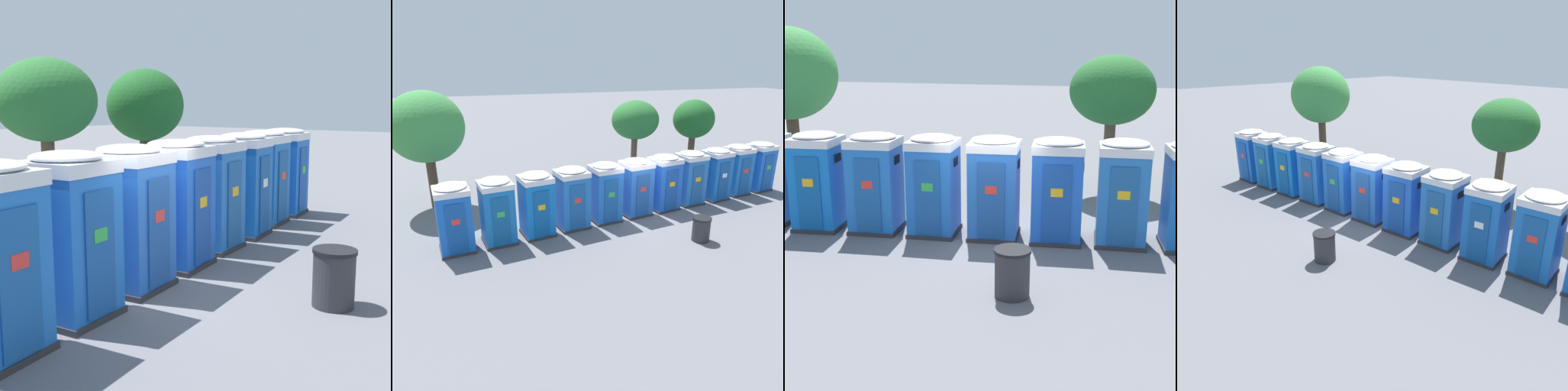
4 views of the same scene
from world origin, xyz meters
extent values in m
plane|color=slate|center=(0.00, 0.00, 0.00)|extent=(120.00, 120.00, 0.00)
cube|color=#2D2D33|center=(-7.61, -0.92, 0.05)|extent=(1.34, 1.33, 0.10)
cube|color=blue|center=(-7.61, -0.92, 1.15)|extent=(1.28, 1.27, 2.10)
cube|color=#11489D|center=(-7.54, -1.50, 1.07)|extent=(0.63, 0.10, 1.85)
cube|color=red|center=(-7.54, -1.52, 1.35)|extent=(0.28, 0.04, 0.20)
cube|color=black|center=(-7.02, -0.85, 1.89)|extent=(0.07, 0.36, 0.20)
cube|color=white|center=(-7.61, -0.92, 2.30)|extent=(1.32, 1.30, 0.20)
ellipsoid|color=white|center=(-7.61, -0.92, 2.45)|extent=(1.25, 1.24, 0.18)
cube|color=#2D2D33|center=(-6.09, -0.72, 0.05)|extent=(1.34, 1.35, 0.10)
cube|color=blue|center=(-6.09, -0.72, 1.15)|extent=(1.27, 1.29, 2.10)
cube|color=#115194|center=(-6.01, -1.30, 1.07)|extent=(0.62, 0.12, 1.85)
cube|color=green|center=(-6.00, -1.32, 1.35)|extent=(0.28, 0.05, 0.20)
cube|color=black|center=(-5.52, -0.64, 1.89)|extent=(0.07, 0.36, 0.20)
cube|color=white|center=(-6.09, -0.72, 2.30)|extent=(1.31, 1.32, 0.20)
ellipsoid|color=white|center=(-6.09, -0.72, 2.45)|extent=(1.25, 1.26, 0.18)
cube|color=#2D2D33|center=(-4.57, -0.50, 0.05)|extent=(1.36, 1.37, 0.10)
cube|color=blue|center=(-4.57, -0.50, 1.15)|extent=(1.29, 1.30, 2.10)
cube|color=#0D52A2|center=(-4.48, -1.08, 1.07)|extent=(0.62, 0.13, 1.85)
cube|color=yellow|center=(-4.48, -1.09, 1.35)|extent=(0.28, 0.05, 0.20)
cube|color=black|center=(-4.00, -0.41, 1.89)|extent=(0.08, 0.36, 0.20)
cube|color=white|center=(-4.57, -0.50, 2.30)|extent=(1.33, 1.34, 0.20)
ellipsoid|color=white|center=(-4.57, -0.50, 2.45)|extent=(1.27, 1.28, 0.18)
cube|color=#2D2D33|center=(-3.06, -0.23, 0.05)|extent=(1.39, 1.36, 0.10)
cube|color=blue|center=(-3.06, -0.23, 1.15)|extent=(1.33, 1.30, 2.10)
cube|color=#17529F|center=(-2.98, -0.81, 1.07)|extent=(0.64, 0.12, 1.85)
cube|color=red|center=(-2.98, -0.83, 1.35)|extent=(0.28, 0.05, 0.20)
cube|color=black|center=(-2.47, -0.14, 1.89)|extent=(0.08, 0.36, 0.20)
cube|color=white|center=(-3.06, -0.23, 2.30)|extent=(1.37, 1.34, 0.20)
ellipsoid|color=white|center=(-3.06, -0.23, 2.45)|extent=(1.30, 1.27, 0.18)
cube|color=#2D2D33|center=(-1.55, -0.01, 0.05)|extent=(1.32, 1.33, 0.10)
cube|color=blue|center=(-1.55, -0.01, 1.15)|extent=(1.26, 1.27, 2.10)
cube|color=#174F9E|center=(-1.48, -0.59, 1.07)|extent=(0.62, 0.10, 1.85)
cube|color=green|center=(-1.47, -0.61, 1.35)|extent=(0.28, 0.04, 0.20)
cube|color=black|center=(-0.98, 0.06, 1.89)|extent=(0.07, 0.36, 0.20)
cube|color=white|center=(-1.55, -0.01, 2.30)|extent=(1.29, 1.31, 0.20)
ellipsoid|color=white|center=(-1.55, -0.01, 2.45)|extent=(1.23, 1.24, 0.18)
cube|color=#2D2D33|center=(-0.03, 0.21, 0.05)|extent=(1.39, 1.36, 0.10)
cube|color=blue|center=(-0.03, 0.21, 1.15)|extent=(1.32, 1.30, 2.10)
cube|color=#1B4B99|center=(0.06, -0.37, 1.07)|extent=(0.64, 0.12, 1.85)
cube|color=red|center=(0.06, -0.39, 1.35)|extent=(0.28, 0.05, 0.20)
cube|color=black|center=(0.56, 0.29, 1.89)|extent=(0.08, 0.36, 0.20)
cube|color=white|center=(-0.03, 0.21, 2.30)|extent=(1.36, 1.34, 0.20)
ellipsoid|color=white|center=(-0.03, 0.21, 2.45)|extent=(1.29, 1.27, 0.18)
cube|color=#2D2D33|center=(1.49, 0.42, 0.05)|extent=(1.41, 1.38, 0.10)
cube|color=blue|center=(1.49, 0.42, 1.15)|extent=(1.34, 1.31, 2.10)
cube|color=#1646A2|center=(1.58, -0.16, 1.07)|extent=(0.64, 0.13, 1.85)
cube|color=yellow|center=(1.58, -0.18, 1.35)|extent=(0.28, 0.05, 0.20)
cube|color=black|center=(2.08, 0.51, 1.89)|extent=(0.08, 0.36, 0.20)
cube|color=white|center=(1.49, 0.42, 2.30)|extent=(1.38, 1.35, 0.20)
ellipsoid|color=white|center=(1.49, 0.42, 2.45)|extent=(1.32, 1.29, 0.18)
cube|color=#2D2D33|center=(3.00, 0.66, 0.05)|extent=(1.32, 1.32, 0.10)
cube|color=blue|center=(3.00, 0.66, 1.15)|extent=(1.25, 1.26, 2.10)
cube|color=#1A5297|center=(3.07, 0.08, 1.07)|extent=(0.62, 0.10, 1.85)
cube|color=yellow|center=(3.07, 0.06, 1.35)|extent=(0.28, 0.04, 0.20)
cube|color=black|center=(3.57, 0.73, 1.89)|extent=(0.06, 0.36, 0.20)
cube|color=white|center=(3.00, 0.66, 2.30)|extent=(1.29, 1.30, 0.20)
ellipsoid|color=white|center=(3.00, 0.66, 2.45)|extent=(1.23, 1.24, 0.18)
cube|color=#2D2D33|center=(4.53, 0.81, 0.05)|extent=(1.34, 1.37, 0.10)
cube|color=blue|center=(4.53, 0.81, 1.15)|extent=(1.28, 1.30, 2.10)
cube|color=#114A94|center=(4.62, 0.24, 1.07)|extent=(0.61, 0.13, 1.85)
cube|color=white|center=(4.62, 0.22, 1.35)|extent=(0.28, 0.05, 0.20)
cube|color=black|center=(5.09, 0.90, 1.89)|extent=(0.08, 0.36, 0.20)
cube|color=white|center=(4.53, 0.81, 2.30)|extent=(1.32, 1.34, 0.20)
ellipsoid|color=white|center=(4.53, 0.81, 2.45)|extent=(1.25, 1.28, 0.18)
cube|color=#2D2D33|center=(6.03, 1.13, 0.05)|extent=(1.32, 1.34, 0.10)
cube|color=blue|center=(6.03, 1.13, 1.15)|extent=(1.26, 1.27, 2.10)
cube|color=#144E94|center=(6.10, 0.54, 1.07)|extent=(0.62, 0.11, 1.85)
cube|color=red|center=(6.10, 0.53, 1.35)|extent=(0.28, 0.04, 0.20)
cube|color=black|center=(6.60, 1.20, 1.89)|extent=(0.07, 0.36, 0.20)
cube|color=white|center=(6.03, 1.13, 2.30)|extent=(1.29, 1.31, 0.20)
ellipsoid|color=white|center=(6.03, 1.13, 2.45)|extent=(1.23, 1.25, 0.18)
cylinder|color=brown|center=(2.26, 5.39, 1.37)|extent=(0.35, 0.35, 2.73)
ellipsoid|color=#286B2D|center=(2.26, 5.39, 3.33)|extent=(2.65, 2.65, 2.15)
cylinder|color=#4C3826|center=(-8.53, 3.94, 1.45)|extent=(0.42, 0.42, 2.89)
ellipsoid|color=#3D8C42|center=(-8.53, 3.94, 3.75)|extent=(3.35, 3.35, 3.14)
cylinder|color=#2D2D33|center=(1.27, -2.99, 0.44)|extent=(0.67, 0.67, 0.88)
cylinder|color=black|center=(1.27, -2.99, 0.91)|extent=(0.71, 0.71, 0.06)
camera|label=1|loc=(-6.69, -6.29, 3.18)|focal=50.00mm
camera|label=2|loc=(-6.96, -14.19, 6.64)|focal=35.00mm
camera|label=3|loc=(3.61, -12.24, 4.52)|focal=50.00mm
camera|label=4|loc=(10.01, -8.94, 6.20)|focal=35.00mm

